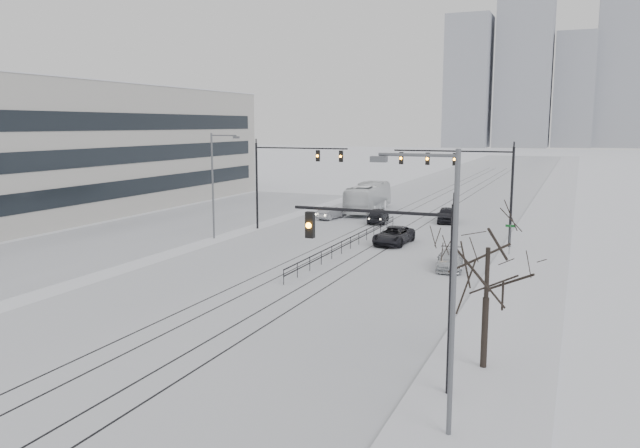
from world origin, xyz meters
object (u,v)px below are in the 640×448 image
(bare_tree, at_px, (488,261))
(sedan_nb_far, at_px, (447,215))
(sedan_sb_outer, at_px, (331,213))
(sedan_nb_front, at_px, (394,236))
(sedan_sb_inner, at_px, (378,215))
(sedan_nb_right, at_px, (450,260))
(traffic_mast_near, at_px, (407,270))
(box_truck, at_px, (368,198))

(bare_tree, bearing_deg, sedan_nb_far, 103.41)
(bare_tree, height_order, sedan_nb_far, bare_tree)
(sedan_sb_outer, relative_size, sedan_nb_front, 0.77)
(bare_tree, distance_m, sedan_sb_inner, 37.98)
(sedan_sb_inner, distance_m, sedan_nb_far, 6.90)
(sedan_nb_front, distance_m, sedan_nb_right, 9.32)
(sedan_sb_outer, xyz_separation_m, sedan_nb_right, (15.77, -17.98, -0.03))
(bare_tree, bearing_deg, sedan_nb_right, 105.19)
(traffic_mast_near, bearing_deg, sedan_nb_far, 99.16)
(bare_tree, relative_size, sedan_nb_front, 1.19)
(sedan_sb_inner, bearing_deg, box_truck, -72.99)
(sedan_sb_inner, bearing_deg, sedan_nb_front, 105.48)
(sedan_sb_outer, xyz_separation_m, box_truck, (1.84, 6.56, 0.94))
(sedan_nb_right, bearing_deg, sedan_sb_outer, 122.98)
(sedan_nb_front, relative_size, sedan_nb_right, 1.21)
(sedan_sb_outer, bearing_deg, traffic_mast_near, 125.88)
(traffic_mast_near, xyz_separation_m, sedan_nb_far, (-6.54, 40.53, -3.80))
(traffic_mast_near, bearing_deg, sedan_sb_inner, 108.78)
(sedan_nb_far, bearing_deg, bare_tree, -86.26)
(sedan_nb_right, bearing_deg, box_truck, 111.30)
(sedan_sb_inner, xyz_separation_m, sedan_nb_right, (10.53, -17.40, -0.14))
(sedan_nb_right, bearing_deg, sedan_nb_front, 121.70)
(traffic_mast_near, distance_m, box_truck, 47.68)
(sedan_nb_front, xyz_separation_m, sedan_nb_far, (1.71, 13.18, 0.05))
(traffic_mast_near, bearing_deg, box_truck, 109.88)
(sedan_sb_inner, relative_size, sedan_nb_right, 1.04)
(bare_tree, xyz_separation_m, sedan_nb_right, (-4.67, 17.21, -3.87))
(traffic_mast_near, height_order, bare_tree, traffic_mast_near)
(sedan_nb_front, height_order, sedan_nb_far, sedan_nb_far)
(traffic_mast_near, distance_m, sedan_sb_inner, 39.90)
(sedan_sb_outer, relative_size, sedan_nb_far, 0.89)
(sedan_nb_right, xyz_separation_m, box_truck, (-13.92, 24.54, 0.97))
(bare_tree, xyz_separation_m, box_truck, (-18.60, 41.75, -2.90))
(sedan_nb_front, bearing_deg, box_truck, 117.28)
(sedan_nb_front, xyz_separation_m, sedan_nb_right, (5.99, -7.14, -0.10))
(sedan_nb_front, bearing_deg, sedan_nb_right, -47.27)
(sedan_sb_outer, distance_m, sedan_nb_right, 23.91)
(sedan_sb_inner, xyz_separation_m, sedan_nb_far, (6.25, 2.92, 0.00))
(box_truck, bearing_deg, sedan_nb_front, 110.43)
(sedan_nb_right, height_order, box_truck, box_truck)
(sedan_sb_inner, relative_size, sedan_nb_front, 0.86)
(sedan_sb_outer, height_order, box_truck, box_truck)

